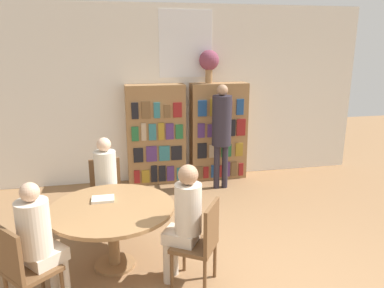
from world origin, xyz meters
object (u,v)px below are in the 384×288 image
reading_table (112,215)px  seated_reader_back (39,237)px  seated_reader_left (106,180)px  chair_left_side (106,190)px  chair_far_side (201,240)px  bookshelf_left (156,135)px  bookshelf_right (218,132)px  librarian_standing (222,126)px  flower_vase (209,62)px  seated_reader_right (184,217)px  chair_near_camera (23,267)px

reading_table → seated_reader_back: 0.83m
reading_table → seated_reader_left: (-0.06, 0.82, 0.11)m
reading_table → seated_reader_back: size_ratio=1.07×
chair_left_side → chair_far_side: same height
bookshelf_left → bookshelf_right: (1.11, 0.00, 0.00)m
librarian_standing → seated_reader_left: bearing=-147.9°
flower_vase → seated_reader_right: 3.35m
reading_table → librarian_standing: (1.78, 1.97, 0.47)m
chair_near_camera → seated_reader_right: bearing=58.1°
chair_far_side → seated_reader_right: bearing=90.0°
bookshelf_left → bookshelf_right: 1.11m
chair_near_camera → librarian_standing: 3.69m
chair_left_side → seated_reader_right: 1.64m
flower_vase → seated_reader_left: (-1.75, -1.66, -1.36)m
flower_vase → seated_reader_left: size_ratio=0.44×
chair_left_side → seated_reader_left: seated_reader_left is taller
chair_near_camera → bookshelf_left: bearing=113.6°
seated_reader_left → librarian_standing: (1.84, 1.15, 0.36)m
bookshelf_right → reading_table: bookshelf_right is taller
chair_far_side → seated_reader_right: 0.28m
bookshelf_left → seated_reader_right: bearing=-91.3°
bookshelf_right → flower_vase: (-0.18, 0.00, 1.22)m
reading_table → seated_reader_right: size_ratio=1.05×
chair_left_side → librarian_standing: size_ratio=0.52×
reading_table → librarian_standing: librarian_standing is taller
librarian_standing → flower_vase: bearing=100.4°
flower_vase → librarian_standing: bearing=-79.6°
seated_reader_back → bookshelf_left: bearing=114.8°
chair_near_camera → seated_reader_left: size_ratio=0.72×
bookshelf_left → reading_table: 2.60m
bookshelf_right → chair_far_side: 3.19m
chair_near_camera → chair_far_side: same height
flower_vase → reading_table: 3.34m
bookshelf_right → librarian_standing: librarian_standing is taller
flower_vase → chair_near_camera: flower_vase is taller
bookshelf_right → seated_reader_right: 3.14m
flower_vase → reading_table: flower_vase is taller
bookshelf_right → chair_left_side: size_ratio=1.90×
bookshelf_right → bookshelf_left: bearing=-180.0°
bookshelf_left → seated_reader_right: size_ratio=1.35×
chair_near_camera → bookshelf_right: bearing=99.5°
bookshelf_left → chair_near_camera: 3.49m
seated_reader_left → librarian_standing: bearing=-152.2°
flower_vase → seated_reader_left: 2.76m
seated_reader_left → seated_reader_back: size_ratio=1.01×
bookshelf_left → flower_vase: flower_vase is taller
reading_table → bookshelf_right: bearing=52.9°
reading_table → chair_near_camera: chair_near_camera is taller
seated_reader_left → seated_reader_back: bearing=63.0°
chair_left_side → librarian_standing: 2.17m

